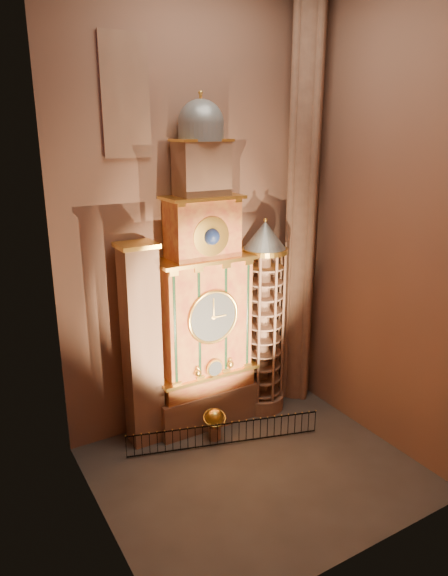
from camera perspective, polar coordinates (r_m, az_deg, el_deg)
floor at (r=25.28m, az=3.55°, el=-19.56°), size 14.00×14.00×0.00m
wall_back at (r=25.77m, az=-3.50°, el=7.97°), size 22.00×0.00×22.00m
wall_left at (r=17.77m, az=-14.91°, el=3.22°), size 0.00×22.00×22.00m
wall_right at (r=25.25m, az=17.45°, el=7.03°), size 0.00×22.00×22.00m
astronomical_clock at (r=25.93m, az=-2.29°, el=-1.81°), size 5.60×2.41×16.70m
portrait_tower at (r=25.19m, az=-9.14°, el=-6.35°), size 1.80×1.60×10.20m
stair_turret at (r=27.92m, az=4.36°, el=-3.51°), size 2.50×2.50×10.80m
gothic_pier at (r=28.23m, az=8.67°, el=8.62°), size 2.04×2.04×22.00m
stained_glass_window at (r=24.12m, az=-10.89°, el=20.20°), size 2.20×0.14×5.20m
celestial_globe at (r=26.81m, az=-1.06°, el=-14.57°), size 1.42×1.37×1.68m
iron_railing at (r=26.51m, az=0.07°, el=-15.90°), size 9.26×2.84×1.18m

